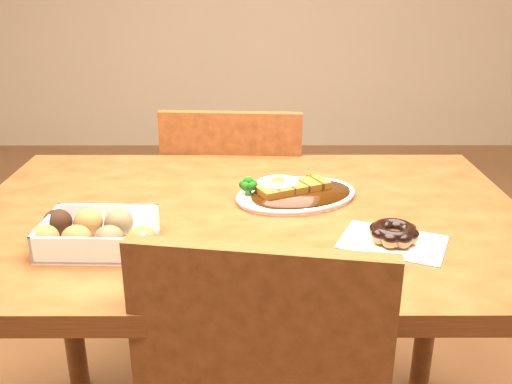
{
  "coord_description": "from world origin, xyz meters",
  "views": [
    {
      "loc": [
        0.02,
        -1.13,
        1.24
      ],
      "look_at": [
        0.02,
        -0.04,
        0.81
      ],
      "focal_mm": 40.0,
      "sensor_mm": 36.0,
      "label": 1
    }
  ],
  "objects_px": {
    "table": "(247,252)",
    "donut_box": "(95,233)",
    "katsu_curry_plate": "(294,192)",
    "chair_far": "(236,223)",
    "pon_de_ring": "(394,234)"
  },
  "relations": [
    {
      "from": "table",
      "to": "donut_box",
      "type": "xyz_separation_m",
      "value": [
        -0.28,
        -0.17,
        0.13
      ]
    },
    {
      "from": "table",
      "to": "katsu_curry_plate",
      "type": "bearing_deg",
      "value": 35.39
    },
    {
      "from": "table",
      "to": "chair_far",
      "type": "distance_m",
      "value": 0.56
    },
    {
      "from": "donut_box",
      "to": "pon_de_ring",
      "type": "relative_size",
      "value": 1.02
    },
    {
      "from": "katsu_curry_plate",
      "to": "donut_box",
      "type": "xyz_separation_m",
      "value": [
        -0.39,
        -0.24,
        0.01
      ]
    },
    {
      "from": "donut_box",
      "to": "pon_de_ring",
      "type": "bearing_deg",
      "value": 1.47
    },
    {
      "from": "chair_far",
      "to": "donut_box",
      "type": "relative_size",
      "value": 3.73
    },
    {
      "from": "chair_far",
      "to": "donut_box",
      "type": "xyz_separation_m",
      "value": [
        -0.24,
        -0.7,
        0.3
      ]
    },
    {
      "from": "table",
      "to": "chair_far",
      "type": "xyz_separation_m",
      "value": [
        -0.04,
        0.53,
        -0.17
      ]
    },
    {
      "from": "katsu_curry_plate",
      "to": "pon_de_ring",
      "type": "distance_m",
      "value": 0.29
    },
    {
      "from": "chair_far",
      "to": "table",
      "type": "bearing_deg",
      "value": 98.33
    },
    {
      "from": "katsu_curry_plate",
      "to": "donut_box",
      "type": "relative_size",
      "value": 1.41
    },
    {
      "from": "donut_box",
      "to": "chair_far",
      "type": "bearing_deg",
      "value": 71.36
    },
    {
      "from": "donut_box",
      "to": "katsu_curry_plate",
      "type": "bearing_deg",
      "value": 32.2
    },
    {
      "from": "donut_box",
      "to": "table",
      "type": "bearing_deg",
      "value": 30.94
    }
  ]
}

